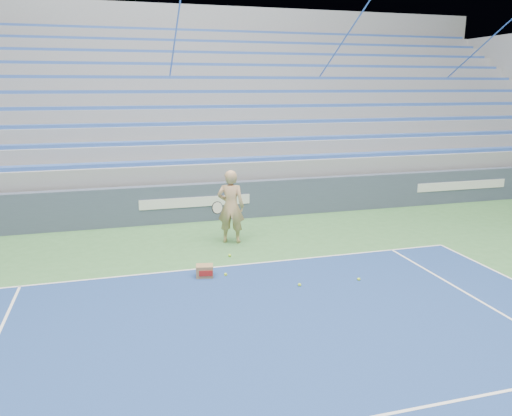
# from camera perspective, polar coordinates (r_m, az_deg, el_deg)

# --- Properties ---
(sponsor_barrier) EXTENTS (30.00, 0.32, 1.10)m
(sponsor_barrier) POSITION_cam_1_polar(r_m,az_deg,el_deg) (14.61, -6.98, 0.63)
(sponsor_barrier) COLOR #3E495F
(sponsor_barrier) RESTS_ON ground
(bleachers) EXTENTS (31.00, 9.15, 7.30)m
(bleachers) POSITION_cam_1_polar(r_m,az_deg,el_deg) (19.96, -9.76, 9.29)
(bleachers) COLOR gray
(bleachers) RESTS_ON ground
(tennis_player) EXTENTS (1.00, 0.95, 1.85)m
(tennis_player) POSITION_cam_1_polar(r_m,az_deg,el_deg) (12.42, -2.90, 0.16)
(tennis_player) COLOR tan
(tennis_player) RESTS_ON ground
(ball_box) EXTENTS (0.39, 0.33, 0.26)m
(ball_box) POSITION_cam_1_polar(r_m,az_deg,el_deg) (10.41, -5.89, -7.19)
(ball_box) COLOR olive
(ball_box) RESTS_ON ground
(tennis_ball_0) EXTENTS (0.07, 0.07, 0.07)m
(tennis_ball_0) POSITION_cam_1_polar(r_m,az_deg,el_deg) (10.47, -3.49, -7.59)
(tennis_ball_0) COLOR #BCF231
(tennis_ball_0) RESTS_ON ground
(tennis_ball_1) EXTENTS (0.07, 0.07, 0.07)m
(tennis_ball_1) POSITION_cam_1_polar(r_m,az_deg,el_deg) (9.97, 5.00, -8.74)
(tennis_ball_1) COLOR #BCF231
(tennis_ball_1) RESTS_ON ground
(tennis_ball_2) EXTENTS (0.07, 0.07, 0.07)m
(tennis_ball_2) POSITION_cam_1_polar(r_m,az_deg,el_deg) (10.41, 11.66, -7.98)
(tennis_ball_2) COLOR #BCF231
(tennis_ball_2) RESTS_ON ground
(tennis_ball_3) EXTENTS (0.07, 0.07, 0.07)m
(tennis_ball_3) POSITION_cam_1_polar(r_m,az_deg,el_deg) (11.60, -3.03, -5.42)
(tennis_ball_3) COLOR #BCF231
(tennis_ball_3) RESTS_ON ground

